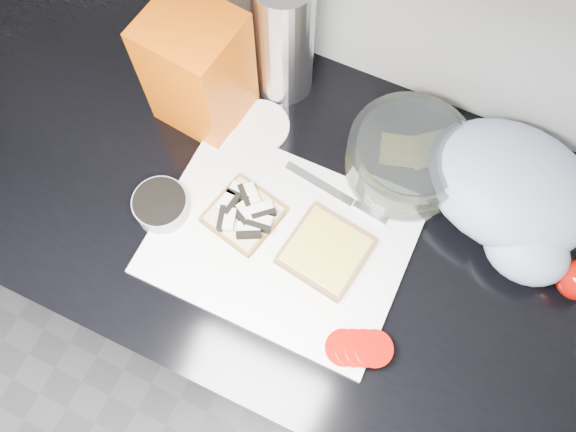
{
  "coord_description": "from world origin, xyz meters",
  "views": [
    {
      "loc": [
        0.05,
        0.87,
        1.77
      ],
      "look_at": [
        -0.09,
        1.16,
        0.95
      ],
      "focal_mm": 35.0,
      "sensor_mm": 36.0,
      "label": 1
    }
  ],
  "objects_px": {
    "glass_bowl": "(407,158)",
    "cutting_board": "(280,242)",
    "bread_bag": "(198,70)",
    "steel_canister": "(284,38)"
  },
  "relations": [
    {
      "from": "cutting_board",
      "to": "bread_bag",
      "type": "distance_m",
      "value": 0.31
    },
    {
      "from": "cutting_board",
      "to": "glass_bowl",
      "type": "xyz_separation_m",
      "value": [
        0.13,
        0.21,
        0.04
      ]
    },
    {
      "from": "bread_bag",
      "to": "steel_canister",
      "type": "xyz_separation_m",
      "value": [
        0.1,
        0.11,
        0.01
      ]
    },
    {
      "from": "glass_bowl",
      "to": "cutting_board",
      "type": "bearing_deg",
      "value": -122.62
    },
    {
      "from": "cutting_board",
      "to": "steel_canister",
      "type": "bearing_deg",
      "value": 113.98
    },
    {
      "from": "cutting_board",
      "to": "steel_canister",
      "type": "height_order",
      "value": "steel_canister"
    },
    {
      "from": "steel_canister",
      "to": "cutting_board",
      "type": "bearing_deg",
      "value": -66.02
    },
    {
      "from": "glass_bowl",
      "to": "bread_bag",
      "type": "bearing_deg",
      "value": -174.97
    },
    {
      "from": "bread_bag",
      "to": "steel_canister",
      "type": "height_order",
      "value": "steel_canister"
    },
    {
      "from": "glass_bowl",
      "to": "bread_bag",
      "type": "distance_m",
      "value": 0.37
    }
  ]
}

